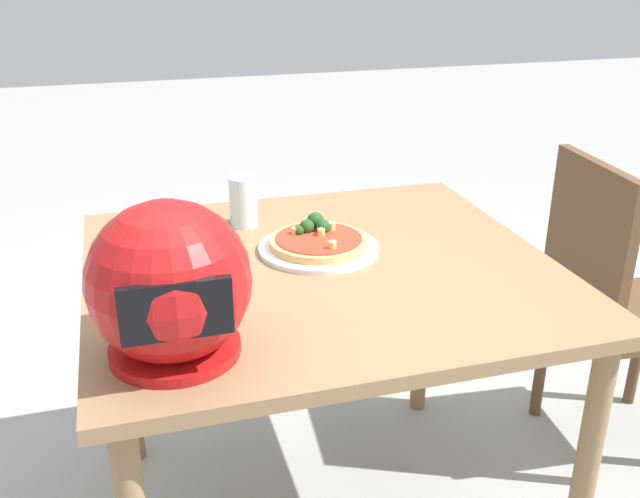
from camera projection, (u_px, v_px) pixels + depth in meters
The scene contains 6 objects.
dining_table at pixel (321, 300), 1.63m from camera, with size 1.03×0.95×0.76m.
pizza_plate at pixel (319, 248), 1.67m from camera, with size 0.28×0.28×0.01m, color white.
pizza at pixel (318, 239), 1.67m from camera, with size 0.23×0.23×0.05m.
motorcycle_helmet at pixel (170, 285), 1.19m from camera, with size 0.28×0.28×0.28m.
drinking_glass at pixel (243, 202), 1.79m from camera, with size 0.07×0.07×0.13m, color silver.
chair_side at pixel (610, 296), 2.00m from camera, with size 0.43×0.43×0.90m.
Camera 1 is at (0.41, 1.40, 1.41)m, focal length 40.03 mm.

